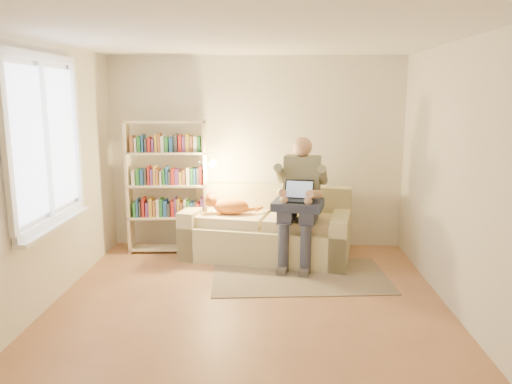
{
  "coord_description": "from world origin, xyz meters",
  "views": [
    {
      "loc": [
        0.24,
        -4.56,
        2.09
      ],
      "look_at": [
        0.04,
        1.0,
        1.0
      ],
      "focal_mm": 35.0,
      "sensor_mm": 36.0,
      "label": 1
    }
  ],
  "objects_px": {
    "person": "(300,194)",
    "cat": "(226,206)",
    "sofa": "(267,232)",
    "bookshelf": "(167,180)",
    "laptop": "(302,196)"
  },
  "relations": [
    {
      "from": "person",
      "to": "cat",
      "type": "distance_m",
      "value": 0.98
    },
    {
      "from": "person",
      "to": "sofa",
      "type": "bearing_deg",
      "value": 160.54
    },
    {
      "from": "sofa",
      "to": "person",
      "type": "bearing_deg",
      "value": -19.46
    },
    {
      "from": "bookshelf",
      "to": "laptop",
      "type": "bearing_deg",
      "value": -21.63
    },
    {
      "from": "laptop",
      "to": "bookshelf",
      "type": "bearing_deg",
      "value": 173.77
    },
    {
      "from": "cat",
      "to": "laptop",
      "type": "xyz_separation_m",
      "value": [
        0.95,
        -0.37,
        0.21
      ]
    },
    {
      "from": "sofa",
      "to": "person",
      "type": "height_order",
      "value": "person"
    },
    {
      "from": "laptop",
      "to": "bookshelf",
      "type": "relative_size",
      "value": 0.23
    },
    {
      "from": "sofa",
      "to": "cat",
      "type": "height_order",
      "value": "sofa"
    },
    {
      "from": "laptop",
      "to": "bookshelf",
      "type": "xyz_separation_m",
      "value": [
        -1.75,
        0.56,
        0.09
      ]
    },
    {
      "from": "cat",
      "to": "bookshelf",
      "type": "relative_size",
      "value": 0.4
    },
    {
      "from": "person",
      "to": "bookshelf",
      "type": "relative_size",
      "value": 0.89
    },
    {
      "from": "person",
      "to": "laptop",
      "type": "xyz_separation_m",
      "value": [
        0.02,
        -0.16,
        0.01
      ]
    },
    {
      "from": "sofa",
      "to": "bookshelf",
      "type": "height_order",
      "value": "bookshelf"
    },
    {
      "from": "person",
      "to": "laptop",
      "type": "bearing_deg",
      "value": -72.21
    }
  ]
}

